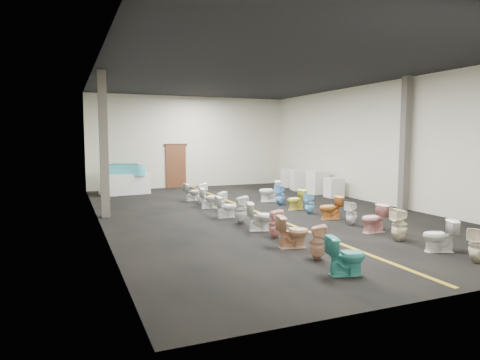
% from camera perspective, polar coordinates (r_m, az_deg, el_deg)
% --- Properties ---
extents(floor, '(16.00, 16.00, 0.00)m').
position_cam_1_polar(floor, '(14.23, 2.40, -4.31)').
color(floor, black).
rests_on(floor, ground).
extents(ceiling, '(16.00, 16.00, 0.00)m').
position_cam_1_polar(ceiling, '(14.16, 2.48, 13.93)').
color(ceiling, black).
rests_on(ceiling, ground).
extents(wall_back, '(10.00, 0.00, 10.00)m').
position_cam_1_polar(wall_back, '(21.54, -6.56, 5.06)').
color(wall_back, beige).
rests_on(wall_back, ground).
extents(wall_front, '(10.00, 0.00, 10.00)m').
position_cam_1_polar(wall_front, '(7.55, 28.90, 3.34)').
color(wall_front, beige).
rests_on(wall_front, ground).
extents(wall_left, '(0.00, 16.00, 16.00)m').
position_cam_1_polar(wall_left, '(12.76, -18.47, 4.42)').
color(wall_left, beige).
rests_on(wall_left, ground).
extents(wall_right, '(0.00, 16.00, 16.00)m').
position_cam_1_polar(wall_right, '(16.74, 18.22, 4.65)').
color(wall_right, beige).
rests_on(wall_right, ground).
extents(aisle_stripe, '(0.12, 15.60, 0.01)m').
position_cam_1_polar(aisle_stripe, '(14.23, 2.40, -4.30)').
color(aisle_stripe, olive).
rests_on(aisle_stripe, floor).
extents(back_door, '(1.00, 0.10, 2.10)m').
position_cam_1_polar(back_door, '(21.33, -8.55, 1.80)').
color(back_door, '#562D19').
rests_on(back_door, floor).
extents(door_frame, '(1.15, 0.08, 0.10)m').
position_cam_1_polar(door_frame, '(21.29, -8.60, 4.68)').
color(door_frame, '#331C11').
rests_on(door_frame, back_door).
extents(column_left, '(0.25, 0.25, 4.50)m').
position_cam_1_polar(column_left, '(13.77, -17.72, 4.51)').
color(column_left, '#59544C').
rests_on(column_left, floor).
extents(column_right, '(0.25, 0.25, 4.50)m').
position_cam_1_polar(column_right, '(15.46, 21.13, 4.49)').
color(column_right, '#59544C').
rests_on(column_right, floor).
extents(display_table, '(2.15, 1.33, 0.89)m').
position_cam_1_polar(display_table, '(19.39, -15.12, -0.50)').
color(display_table, silver).
rests_on(display_table, floor).
extents(bathtub, '(1.80, 1.04, 0.55)m').
position_cam_1_polar(bathtub, '(19.34, -15.17, 1.33)').
color(bathtub, '#45B6C8').
rests_on(bathtub, display_table).
extents(appliance_crate_a, '(0.66, 0.66, 0.81)m').
position_cam_1_polar(appliance_crate_a, '(18.10, 12.40, -1.00)').
color(appliance_crate_a, silver).
rests_on(appliance_crate_a, floor).
extents(appliance_crate_b, '(0.76, 0.76, 1.02)m').
position_cam_1_polar(appliance_crate_b, '(19.12, 10.28, -0.29)').
color(appliance_crate_b, silver).
rests_on(appliance_crate_b, floor).
extents(appliance_crate_c, '(1.01, 1.01, 0.94)m').
position_cam_1_polar(appliance_crate_c, '(20.35, 8.09, -0.01)').
color(appliance_crate_c, silver).
rests_on(appliance_crate_c, floor).
extents(appliance_crate_d, '(0.83, 0.83, 0.92)m').
position_cam_1_polar(appliance_crate_d, '(21.48, 6.33, 0.28)').
color(appliance_crate_d, white).
rests_on(appliance_crate_d, floor).
extents(toilet_left_0, '(0.78, 0.55, 0.72)m').
position_cam_1_polar(toilet_left_0, '(8.01, 13.97, -9.75)').
color(toilet_left_0, teal).
rests_on(toilet_left_0, floor).
extents(toilet_left_1, '(0.42, 0.42, 0.71)m').
position_cam_1_polar(toilet_left_1, '(8.89, 10.28, -8.13)').
color(toilet_left_1, '#D9A68A').
rests_on(toilet_left_1, floor).
extents(toilet_left_2, '(0.78, 0.53, 0.73)m').
position_cam_1_polar(toilet_left_2, '(9.71, 7.04, -6.84)').
color(toilet_left_2, tan).
rests_on(toilet_left_2, floor).
extents(toilet_left_3, '(0.33, 0.32, 0.71)m').
position_cam_1_polar(toilet_left_3, '(10.60, 4.70, -5.84)').
color(toilet_left_3, '#E29D96').
rests_on(toilet_left_3, floor).
extents(toilet_left_4, '(0.84, 0.63, 0.76)m').
position_cam_1_polar(toilet_left_4, '(11.41, 2.78, -4.87)').
color(toilet_left_4, white).
rests_on(toilet_left_4, floor).
extents(toilet_left_5, '(0.40, 0.39, 0.80)m').
position_cam_1_polar(toilet_left_5, '(12.32, 0.10, -3.97)').
color(toilet_left_5, silver).
rests_on(toilet_left_5, floor).
extents(toilet_left_6, '(0.68, 0.42, 0.68)m').
position_cam_1_polar(toilet_left_6, '(13.23, -1.86, -3.58)').
color(toilet_left_6, white).
rests_on(toilet_left_6, floor).
extents(toilet_left_7, '(0.40, 0.40, 0.69)m').
position_cam_1_polar(toilet_left_7, '(14.18, -2.52, -2.93)').
color(toilet_left_7, white).
rests_on(toilet_left_7, floor).
extents(toilet_left_8, '(0.78, 0.55, 0.72)m').
position_cam_1_polar(toilet_left_8, '(15.02, -4.05, -2.40)').
color(toilet_left_8, white).
rests_on(toilet_left_8, floor).
extents(toilet_left_9, '(0.42, 0.41, 0.79)m').
position_cam_1_polar(toilet_left_9, '(15.96, -5.18, -1.80)').
color(toilet_left_9, white).
rests_on(toilet_left_9, floor).
extents(toilet_left_10, '(0.71, 0.45, 0.68)m').
position_cam_1_polar(toilet_left_10, '(16.89, -6.34, -1.59)').
color(toilet_left_10, silver).
rests_on(toilet_left_10, floor).
extents(toilet_right_0, '(0.40, 0.40, 0.70)m').
position_cam_1_polar(toilet_right_0, '(9.73, 29.07, -7.60)').
color(toilet_right_0, beige).
rests_on(toilet_right_0, floor).
extents(toilet_right_1, '(0.80, 0.65, 0.71)m').
position_cam_1_polar(toilet_right_1, '(10.26, 25.05, -6.75)').
color(toilet_right_1, white).
rests_on(toilet_right_1, floor).
extents(toilet_right_2, '(0.42, 0.42, 0.80)m').
position_cam_1_polar(toilet_right_2, '(10.93, 20.49, -5.58)').
color(toilet_right_2, beige).
rests_on(toilet_right_2, floor).
extents(toilet_right_3, '(0.73, 0.43, 0.73)m').
position_cam_1_polar(toilet_right_3, '(11.68, 17.44, -4.94)').
color(toilet_right_3, pink).
rests_on(toilet_right_3, floor).
extents(toilet_right_4, '(0.40, 0.39, 0.68)m').
position_cam_1_polar(toilet_right_4, '(12.49, 14.63, -4.31)').
color(toilet_right_4, silver).
rests_on(toilet_right_4, floor).
extents(toilet_right_5, '(0.75, 0.51, 0.71)m').
position_cam_1_polar(toilet_right_5, '(13.25, 12.00, -3.63)').
color(toilet_right_5, orange).
rests_on(toilet_right_5, floor).
extents(toilet_right_6, '(0.32, 0.32, 0.68)m').
position_cam_1_polar(toilet_right_6, '(14.04, 9.27, -3.10)').
color(toilet_right_6, '#80C8ED').
rests_on(toilet_right_6, floor).
extents(toilet_right_7, '(0.72, 0.48, 0.68)m').
position_cam_1_polar(toilet_right_7, '(14.80, 7.50, -2.62)').
color(toilet_right_7, '#ECE257').
rests_on(toilet_right_7, floor).
extents(toilet_right_8, '(0.45, 0.45, 0.76)m').
position_cam_1_polar(toilet_right_8, '(15.70, 5.39, -1.98)').
color(toilet_right_8, '#73BDF3').
rests_on(toilet_right_8, floor).
extents(toilet_right_9, '(0.91, 0.70, 0.82)m').
position_cam_1_polar(toilet_right_9, '(16.55, 3.95, -1.48)').
color(toilet_right_9, white).
rests_on(toilet_right_9, floor).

